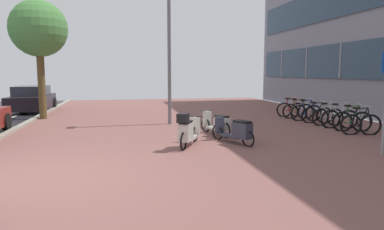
{
  "coord_description": "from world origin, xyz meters",
  "views": [
    {
      "loc": [
        1.49,
        -6.97,
        2.1
      ],
      "look_at": [
        3.13,
        1.11,
        1.07
      ],
      "focal_mm": 32.1,
      "sensor_mm": 36.0,
      "label": 1
    }
  ],
  "objects_px": {
    "bicycle_rack_03": "(328,117)",
    "scooter_mid": "(188,131)",
    "bicycle_rack_01": "(352,121)",
    "scooter_far": "(237,131)",
    "scooter_near": "(218,124)",
    "bicycle_rack_05": "(306,113)",
    "parked_car_far": "(32,99)",
    "street_tree": "(39,30)",
    "bicycle_rack_00": "(361,124)",
    "bicycle_rack_07": "(291,110)",
    "bicycle_rack_06": "(298,111)",
    "lamp_post": "(169,42)",
    "bicycle_rack_04": "(317,115)",
    "bicycle_rack_02": "(339,119)"
  },
  "relations": [
    {
      "from": "lamp_post",
      "to": "bicycle_rack_07",
      "type": "bearing_deg",
      "value": 10.52
    },
    {
      "from": "bicycle_rack_00",
      "to": "bicycle_rack_07",
      "type": "relative_size",
      "value": 1.05
    },
    {
      "from": "bicycle_rack_07",
      "to": "bicycle_rack_00",
      "type": "bearing_deg",
      "value": -89.78
    },
    {
      "from": "bicycle_rack_01",
      "to": "bicycle_rack_02",
      "type": "relative_size",
      "value": 1.01
    },
    {
      "from": "bicycle_rack_03",
      "to": "bicycle_rack_05",
      "type": "bearing_deg",
      "value": 95.72
    },
    {
      "from": "bicycle_rack_04",
      "to": "bicycle_rack_02",
      "type": "bearing_deg",
      "value": -87.14
    },
    {
      "from": "scooter_far",
      "to": "lamp_post",
      "type": "relative_size",
      "value": 0.29
    },
    {
      "from": "bicycle_rack_04",
      "to": "street_tree",
      "type": "height_order",
      "value": "street_tree"
    },
    {
      "from": "bicycle_rack_03",
      "to": "bicycle_rack_07",
      "type": "xyz_separation_m",
      "value": [
        -0.14,
        2.77,
        -0.0
      ]
    },
    {
      "from": "scooter_far",
      "to": "lamp_post",
      "type": "height_order",
      "value": "lamp_post"
    },
    {
      "from": "bicycle_rack_00",
      "to": "bicycle_rack_06",
      "type": "relative_size",
      "value": 1.01
    },
    {
      "from": "scooter_mid",
      "to": "street_tree",
      "type": "bearing_deg",
      "value": 126.62
    },
    {
      "from": "bicycle_rack_04",
      "to": "bicycle_rack_07",
      "type": "relative_size",
      "value": 1.0
    },
    {
      "from": "parked_car_far",
      "to": "street_tree",
      "type": "relative_size",
      "value": 0.77
    },
    {
      "from": "bicycle_rack_03",
      "to": "scooter_mid",
      "type": "xyz_separation_m",
      "value": [
        -6.18,
        -2.78,
        0.12
      ]
    },
    {
      "from": "scooter_near",
      "to": "lamp_post",
      "type": "bearing_deg",
      "value": 112.99
    },
    {
      "from": "bicycle_rack_03",
      "to": "bicycle_rack_06",
      "type": "height_order",
      "value": "bicycle_rack_06"
    },
    {
      "from": "scooter_far",
      "to": "lamp_post",
      "type": "distance_m",
      "value": 5.38
    },
    {
      "from": "scooter_near",
      "to": "bicycle_rack_06",
      "type": "bearing_deg",
      "value": 34.88
    },
    {
      "from": "bicycle_rack_06",
      "to": "lamp_post",
      "type": "bearing_deg",
      "value": -176.05
    },
    {
      "from": "bicycle_rack_03",
      "to": "street_tree",
      "type": "xyz_separation_m",
      "value": [
        -11.5,
        4.38,
        3.62
      ]
    },
    {
      "from": "bicycle_rack_01",
      "to": "scooter_far",
      "type": "height_order",
      "value": "bicycle_rack_01"
    },
    {
      "from": "street_tree",
      "to": "parked_car_far",
      "type": "bearing_deg",
      "value": 110.44
    },
    {
      "from": "scooter_mid",
      "to": "scooter_near",
      "type": "bearing_deg",
      "value": 49.99
    },
    {
      "from": "bicycle_rack_03",
      "to": "bicycle_rack_04",
      "type": "bearing_deg",
      "value": 92.96
    },
    {
      "from": "bicycle_rack_06",
      "to": "street_tree",
      "type": "distance_m",
      "value": 12.13
    },
    {
      "from": "bicycle_rack_03",
      "to": "scooter_near",
      "type": "xyz_separation_m",
      "value": [
        -4.86,
        -1.2,
        0.04
      ]
    },
    {
      "from": "bicycle_rack_02",
      "to": "scooter_near",
      "type": "bearing_deg",
      "value": -174.07
    },
    {
      "from": "parked_car_far",
      "to": "bicycle_rack_00",
      "type": "bearing_deg",
      "value": -37.88
    },
    {
      "from": "bicycle_rack_02",
      "to": "lamp_post",
      "type": "relative_size",
      "value": 0.23
    },
    {
      "from": "bicycle_rack_05",
      "to": "lamp_post",
      "type": "relative_size",
      "value": 0.23
    },
    {
      "from": "lamp_post",
      "to": "parked_car_far",
      "type": "bearing_deg",
      "value": 137.7
    },
    {
      "from": "bicycle_rack_03",
      "to": "lamp_post",
      "type": "relative_size",
      "value": 0.22
    },
    {
      "from": "bicycle_rack_04",
      "to": "scooter_mid",
      "type": "xyz_separation_m",
      "value": [
        -6.15,
        -3.47,
        0.12
      ]
    },
    {
      "from": "bicycle_rack_05",
      "to": "bicycle_rack_07",
      "type": "height_order",
      "value": "bicycle_rack_05"
    },
    {
      "from": "bicycle_rack_06",
      "to": "parked_car_far",
      "type": "bearing_deg",
      "value": 155.79
    },
    {
      "from": "bicycle_rack_01",
      "to": "scooter_far",
      "type": "bearing_deg",
      "value": -165.38
    },
    {
      "from": "bicycle_rack_05",
      "to": "bicycle_rack_07",
      "type": "distance_m",
      "value": 1.39
    },
    {
      "from": "bicycle_rack_01",
      "to": "bicycle_rack_07",
      "type": "relative_size",
      "value": 1.09
    },
    {
      "from": "scooter_mid",
      "to": "scooter_far",
      "type": "xyz_separation_m",
      "value": [
        1.5,
        0.15,
        -0.07
      ]
    },
    {
      "from": "scooter_near",
      "to": "scooter_far",
      "type": "relative_size",
      "value": 1.0
    },
    {
      "from": "bicycle_rack_03",
      "to": "street_tree",
      "type": "distance_m",
      "value": 12.83
    },
    {
      "from": "lamp_post",
      "to": "scooter_far",
      "type": "bearing_deg",
      "value": -72.0
    },
    {
      "from": "bicycle_rack_07",
      "to": "bicycle_rack_01",
      "type": "bearing_deg",
      "value": -87.16
    },
    {
      "from": "bicycle_rack_00",
      "to": "bicycle_rack_02",
      "type": "relative_size",
      "value": 0.98
    },
    {
      "from": "bicycle_rack_07",
      "to": "scooter_mid",
      "type": "height_order",
      "value": "scooter_mid"
    },
    {
      "from": "scooter_near",
      "to": "scooter_mid",
      "type": "distance_m",
      "value": 2.06
    },
    {
      "from": "lamp_post",
      "to": "bicycle_rack_05",
      "type": "bearing_deg",
      "value": -2.74
    },
    {
      "from": "bicycle_rack_03",
      "to": "scooter_far",
      "type": "bearing_deg",
      "value": -150.73
    },
    {
      "from": "bicycle_rack_00",
      "to": "parked_car_far",
      "type": "bearing_deg",
      "value": 142.12
    }
  ]
}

